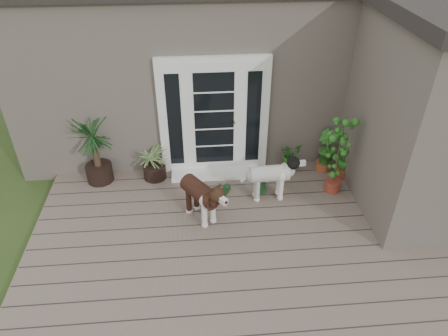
{
  "coord_description": "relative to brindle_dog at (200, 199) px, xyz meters",
  "views": [
    {
      "loc": [
        -0.57,
        -3.76,
        4.52
      ],
      "look_at": [
        -0.1,
        1.75,
        0.7
      ],
      "focal_mm": 33.11,
      "sensor_mm": 36.0,
      "label": 1
    }
  ],
  "objects": [
    {
      "name": "deck",
      "position": [
        0.51,
        -0.83,
        -0.44
      ],
      "size": [
        6.2,
        4.6,
        0.12
      ],
      "primitive_type": "cube",
      "color": "#6B5B4C",
      "rests_on": "ground"
    },
    {
      "name": "house_wing",
      "position": [
        3.41,
        0.27,
        1.05
      ],
      "size": [
        1.6,
        2.4,
        3.1
      ],
      "primitive_type": "cube",
      "color": "#665E54",
      "rests_on": "ground"
    },
    {
      "name": "clog_right",
      "position": [
        0.44,
        0.62,
        -0.33
      ],
      "size": [
        0.26,
        0.34,
        0.09
      ],
      "primitive_type": null,
      "rotation": [
        0.0,
        0.0,
        -0.44
      ],
      "color": "black",
      "rests_on": "deck"
    },
    {
      "name": "yucca",
      "position": [
        -1.75,
        1.17,
        0.25
      ],
      "size": [
        0.96,
        0.96,
        1.26
      ],
      "primitive_type": null,
      "rotation": [
        0.0,
        0.0,
        0.11
      ],
      "color": "black",
      "rests_on": "deck"
    },
    {
      "name": "spider_plant",
      "position": [
        -0.78,
        1.17,
        -0.02
      ],
      "size": [
        0.77,
        0.77,
        0.72
      ],
      "primitive_type": null,
      "rotation": [
        0.0,
        0.0,
        0.17
      ],
      "color": "#89AC6A",
      "rests_on": "deck"
    },
    {
      "name": "door_step",
      "position": [
        0.31,
        1.17,
        -0.36
      ],
      "size": [
        1.6,
        0.4,
        0.05
      ],
      "primitive_type": "cube",
      "color": "white",
      "rests_on": "deck"
    },
    {
      "name": "brindle_dog",
      "position": [
        0.0,
        0.0,
        0.0
      ],
      "size": [
        0.84,
        0.98,
        0.76
      ],
      "primitive_type": null,
      "rotation": [
        0.0,
        0.0,
        3.75
      ],
      "color": "#3F2116",
      "rests_on": "deck"
    },
    {
      "name": "house_main",
      "position": [
        0.51,
        3.42,
        1.05
      ],
      "size": [
        7.4,
        4.0,
        3.1
      ],
      "primitive_type": "cube",
      "color": "#665E54",
      "rests_on": "ground"
    },
    {
      "name": "white_dog",
      "position": [
        1.15,
        0.42,
        -0.02
      ],
      "size": [
        0.88,
        0.4,
        0.72
      ],
      "primitive_type": null,
      "rotation": [
        0.0,
        0.0,
        -1.53
      ],
      "color": "white",
      "rests_on": "deck"
    },
    {
      "name": "sapling",
      "position": [
        2.29,
        0.53,
        0.34
      ],
      "size": [
        0.56,
        0.56,
        1.45
      ],
      "primitive_type": null,
      "rotation": [
        0.0,
        0.0,
        -0.41
      ],
      "color": "#1E5F1B",
      "rests_on": "deck"
    },
    {
      "name": "herb_a",
      "position": [
        1.67,
        1.17,
        -0.14
      ],
      "size": [
        0.52,
        0.52,
        0.48
      ],
      "primitive_type": "imported",
      "rotation": [
        0.0,
        0.0,
        0.56
      ],
      "color": "#1D661D",
      "rests_on": "deck"
    },
    {
      "name": "herb_c",
      "position": [
        2.62,
        0.93,
        -0.13
      ],
      "size": [
        0.45,
        0.45,
        0.5
      ],
      "primitive_type": "imported",
      "rotation": [
        0.0,
        0.0,
        4.1
      ],
      "color": "#235117",
      "rests_on": "deck"
    },
    {
      "name": "door_unit",
      "position": [
        0.31,
        1.37,
        0.69
      ],
      "size": [
        1.9,
        0.14,
        2.15
      ],
      "primitive_type": "cube",
      "color": "white",
      "rests_on": "deck"
    },
    {
      "name": "clog_left",
      "position": [
        1.09,
        0.65,
        -0.33
      ],
      "size": [
        0.18,
        0.35,
        0.1
      ],
      "primitive_type": null,
      "rotation": [
        0.0,
        0.0,
        -0.08
      ],
      "color": "#173A1A",
      "rests_on": "deck"
    },
    {
      "name": "herb_b",
      "position": [
        2.31,
        1.17,
        -0.1
      ],
      "size": [
        0.46,
        0.46,
        0.57
      ],
      "primitive_type": "imported",
      "rotation": [
        0.0,
        0.0,
        1.8
      ],
      "color": "#175319",
      "rests_on": "deck"
    }
  ]
}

